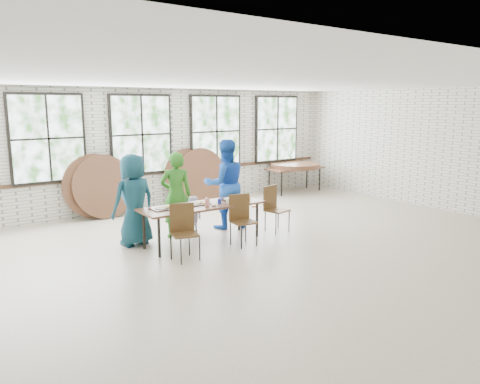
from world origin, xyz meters
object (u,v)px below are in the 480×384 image
object	(u,v)px
storage_table	(295,169)
chair_near_right	(241,215)
dining_table	(203,207)
chair_near_left	(183,227)

from	to	relation	value
storage_table	chair_near_right	bearing A→B (deg)	-141.78
dining_table	chair_near_left	xyz separation A→B (m)	(-0.77, -0.60, -0.13)
dining_table	chair_near_left	bearing A→B (deg)	-139.79
chair_near_left	storage_table	bearing A→B (deg)	46.38
dining_table	storage_table	distance (m)	5.76
dining_table	storage_table	bearing A→B (deg)	31.34
dining_table	storage_table	world-z (taller)	same
dining_table	chair_near_left	distance (m)	0.98
chair_near_left	storage_table	size ratio (longest dim) A/B	0.52
chair_near_left	storage_table	xyz separation A→B (m)	(5.80, 3.39, 0.13)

